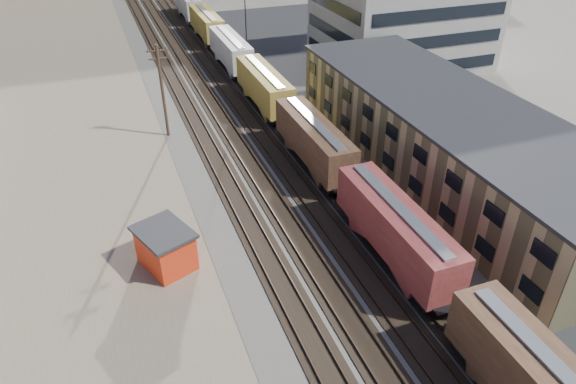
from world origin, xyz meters
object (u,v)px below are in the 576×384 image
object	(u,v)px
freight_train	(286,110)
maintenance_shed	(166,248)
utility_pole_north	(162,90)
parked_car_blue	(411,71)

from	to	relation	value
freight_train	maintenance_shed	bearing A→B (deg)	-132.07
utility_pole_north	maintenance_shed	bearing A→B (deg)	-99.53
freight_train	maintenance_shed	world-z (taller)	freight_train
maintenance_shed	utility_pole_north	bearing A→B (deg)	80.47
freight_train	maintenance_shed	distance (m)	23.83
utility_pole_north	parked_car_blue	bearing A→B (deg)	10.89
utility_pole_north	maintenance_shed	size ratio (longest dim) A/B	1.91
utility_pole_north	maintenance_shed	distance (m)	22.33
utility_pole_north	parked_car_blue	world-z (taller)	utility_pole_north
maintenance_shed	parked_car_blue	size ratio (longest dim) A/B	0.99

